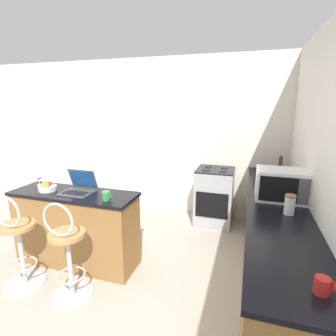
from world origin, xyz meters
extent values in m
plane|color=#ADA393|center=(0.00, 0.00, 0.00)|extent=(20.00, 20.00, 0.00)
cube|color=silver|center=(0.00, 2.62, 1.30)|extent=(12.00, 0.06, 2.60)
cube|color=olive|center=(-0.37, 0.72, 0.42)|extent=(1.43, 0.46, 0.85)
cube|color=black|center=(-0.37, 0.72, 0.87)|extent=(1.46, 0.49, 0.03)
cube|color=olive|center=(1.81, 1.05, 0.42)|extent=(0.56, 3.09, 0.85)
cube|color=black|center=(1.81, 1.05, 0.87)|extent=(0.59, 3.12, 0.03)
cylinder|color=silver|center=(-0.67, 0.20, 0.01)|extent=(0.40, 0.40, 0.02)
cylinder|color=silver|center=(-0.67, 0.20, 0.34)|extent=(0.04, 0.04, 0.65)
torus|color=silver|center=(-0.67, 0.20, 0.23)|extent=(0.28, 0.28, 0.02)
cylinder|color=#B7844C|center=(-0.67, 0.20, 0.67)|extent=(0.34, 0.34, 0.04)
torus|color=silver|center=(-0.67, 0.11, 0.86)|extent=(0.32, 0.02, 0.32)
cylinder|color=silver|center=(-0.08, 0.20, 0.01)|extent=(0.40, 0.40, 0.02)
cylinder|color=silver|center=(-0.08, 0.20, 0.34)|extent=(0.04, 0.04, 0.65)
torus|color=silver|center=(-0.08, 0.20, 0.23)|extent=(0.28, 0.28, 0.02)
cylinder|color=#B7844C|center=(-0.08, 0.20, 0.67)|extent=(0.34, 0.34, 0.04)
torus|color=silver|center=(-0.08, 0.11, 0.86)|extent=(0.32, 0.02, 0.32)
cube|color=#47474C|center=(-0.32, 0.71, 0.89)|extent=(0.34, 0.26, 0.01)
cube|color=black|center=(-0.32, 0.69, 0.90)|extent=(0.29, 0.14, 0.00)
cube|color=#47474C|center=(-0.32, 0.84, 1.02)|extent=(0.34, 0.09, 0.23)
cube|color=#19478C|center=(-0.32, 0.84, 1.02)|extent=(0.30, 0.07, 0.20)
cube|color=white|center=(1.85, 1.20, 1.04)|extent=(0.51, 0.36, 0.32)
cube|color=black|center=(1.80, 1.01, 1.04)|extent=(0.35, 0.01, 0.26)
cube|color=#4C4C51|center=(2.03, 1.01, 1.04)|extent=(0.10, 0.01, 0.26)
cube|color=red|center=(1.84, 1.71, 0.97)|extent=(0.18, 0.27, 0.16)
cube|color=black|center=(1.81, 1.71, 1.05)|extent=(0.04, 0.19, 0.00)
cube|color=black|center=(1.88, 1.71, 1.05)|extent=(0.04, 0.19, 0.00)
cube|color=black|center=(1.74, 1.71, 1.00)|extent=(0.02, 0.02, 0.02)
cube|color=#9EA3A8|center=(1.03, 2.30, 0.43)|extent=(0.56, 0.56, 0.86)
cube|color=black|center=(1.03, 2.01, 0.40)|extent=(0.48, 0.01, 0.39)
cube|color=black|center=(1.03, 2.30, 0.87)|extent=(0.56, 0.56, 0.02)
cylinder|color=black|center=(0.90, 2.18, 0.89)|extent=(0.11, 0.11, 0.01)
cylinder|color=black|center=(1.16, 2.18, 0.89)|extent=(0.11, 0.11, 0.01)
cylinder|color=black|center=(0.90, 2.41, 0.89)|extent=(0.11, 0.11, 0.01)
cylinder|color=black|center=(1.16, 2.41, 0.89)|extent=(0.11, 0.11, 0.01)
cylinder|color=white|center=(1.99, 2.03, 0.93)|extent=(0.08, 0.08, 0.10)
torus|color=white|center=(2.04, 2.03, 0.94)|extent=(0.01, 0.06, 0.06)
cylinder|color=#4C2D19|center=(1.94, 2.29, 1.00)|extent=(0.05, 0.05, 0.24)
sphere|color=#4C2D19|center=(1.94, 2.29, 1.14)|extent=(0.04, 0.04, 0.04)
cylinder|color=silver|center=(-0.69, 0.69, 0.91)|extent=(0.20, 0.20, 0.05)
sphere|color=red|center=(-0.69, 0.72, 0.96)|extent=(0.06, 0.06, 0.06)
sphere|color=orange|center=(-0.71, 0.66, 0.96)|extent=(0.07, 0.07, 0.07)
sphere|color=#66B233|center=(-0.67, 0.66, 0.96)|extent=(0.07, 0.07, 0.07)
cylinder|color=red|center=(1.92, -0.26, 0.93)|extent=(0.08, 0.08, 0.09)
torus|color=red|center=(1.97, -0.26, 0.94)|extent=(0.01, 0.06, 0.06)
cylinder|color=silver|center=(1.89, 0.80, 0.97)|extent=(0.09, 0.09, 0.17)
cylinder|color=olive|center=(1.89, 0.80, 1.06)|extent=(0.10, 0.10, 0.02)
cylinder|color=silver|center=(-0.94, 0.83, 0.89)|extent=(0.06, 0.06, 0.00)
cylinder|color=silver|center=(-0.94, 0.83, 0.92)|extent=(0.01, 0.01, 0.07)
sphere|color=silver|center=(-0.94, 0.83, 0.99)|extent=(0.07, 0.07, 0.07)
cylinder|color=#338447|center=(0.11, 0.62, 0.93)|extent=(0.09, 0.09, 0.09)
torus|color=#338447|center=(0.17, 0.62, 0.94)|extent=(0.01, 0.06, 0.06)
camera|label=1|loc=(1.50, -1.64, 1.87)|focal=28.00mm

